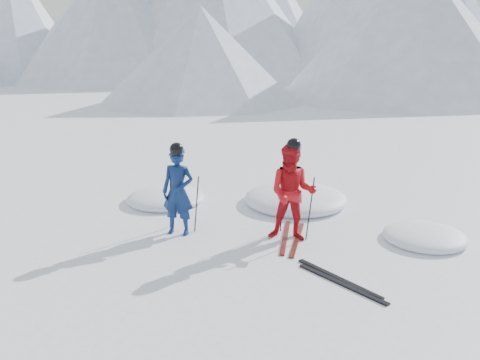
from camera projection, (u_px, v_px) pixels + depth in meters
The scene contains 12 objects.
ground at pixel (325, 265), 8.47m from camera, with size 160.00×160.00×0.00m, color white.
skier_blue at pixel (178, 192), 9.62m from camera, with size 0.61×0.40×1.68m, color #0D204E.
skier_red at pixel (292, 193), 9.32m from camera, with size 0.89×0.69×1.82m, color #B70E15.
pole_blue_left at pixel (170, 201), 9.96m from camera, with size 0.02×0.02×1.12m, color black.
pole_blue_right at pixel (197, 204), 9.79m from camera, with size 0.02×0.02×1.12m, color black.
pole_red_left at pixel (283, 202), 9.75m from camera, with size 0.02×0.02×1.22m, color black.
pole_red_right at pixel (310, 209), 9.39m from camera, with size 0.02×0.02×1.22m, color black.
ski_worn_left at pixel (285, 237), 9.61m from camera, with size 0.09×1.70×0.03m, color black.
ski_worn_right at pixel (297, 240), 9.50m from camera, with size 0.09×1.70×0.03m, color black.
ski_loose_a at pixel (338, 278), 7.97m from camera, with size 0.09×1.70×0.03m, color black.
ski_loose_b at pixel (341, 283), 7.79m from camera, with size 0.09×1.70×0.03m, color black.
snow_lumps at pixel (279, 208), 11.32m from camera, with size 7.33×3.39×0.52m.
Camera 1 is at (2.49, -7.50, 3.64)m, focal length 38.00 mm.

